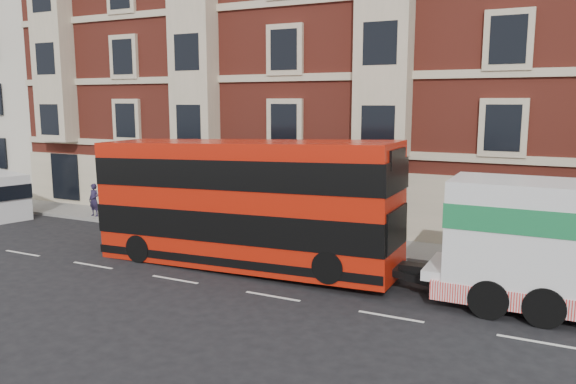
{
  "coord_description": "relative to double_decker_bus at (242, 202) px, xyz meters",
  "views": [
    {
      "loc": [
        8.3,
        -15.69,
        6.39
      ],
      "look_at": [
        -1.41,
        4.0,
        2.82
      ],
      "focal_mm": 35.0,
      "sensor_mm": 36.0,
      "label": 1
    }
  ],
  "objects": [
    {
      "name": "ground",
      "position": [
        2.59,
        -2.43,
        -2.59
      ],
      "size": [
        120.0,
        120.0,
        0.0
      ],
      "primitive_type": "plane",
      "color": "black",
      "rests_on": "ground"
    },
    {
      "name": "victorian_terrace",
      "position": [
        3.09,
        12.57,
        7.48
      ],
      "size": [
        45.0,
        12.0,
        20.4
      ],
      "color": "maroon",
      "rests_on": "ground"
    },
    {
      "name": "lamp_post_west",
      "position": [
        -3.41,
        3.77,
        0.09
      ],
      "size": [
        0.35,
        0.15,
        4.35
      ],
      "color": "black",
      "rests_on": "sidewalk"
    },
    {
      "name": "sidewalk",
      "position": [
        2.59,
        5.07,
        -2.51
      ],
      "size": [
        90.0,
        3.0,
        0.15
      ],
      "primitive_type": "cube",
      "color": "slate",
      "rests_on": "ground"
    },
    {
      "name": "cream_block",
      "position": [
        -27.41,
        11.57,
        5.75
      ],
      "size": [
        16.0,
        10.0,
        16.8
      ],
      "color": "beige",
      "rests_on": "ground"
    },
    {
      "name": "pedestrian",
      "position": [
        -11.95,
        4.23,
        -1.54
      ],
      "size": [
        0.66,
        0.45,
        1.79
      ],
      "primitive_type": "imported",
      "rotation": [
        0.0,
        0.0,
        -0.03
      ],
      "color": "#221B36",
      "rests_on": "sidewalk"
    },
    {
      "name": "double_decker_bus",
      "position": [
        0.0,
        0.0,
        0.0
      ],
      "size": [
        12.07,
        2.77,
        4.89
      ],
      "color": "#BA1B0A",
      "rests_on": "ground"
    }
  ]
}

